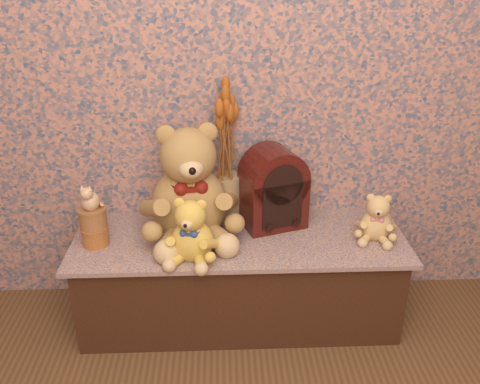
% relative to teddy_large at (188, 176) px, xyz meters
% --- Properties ---
extents(display_shelf, '(1.44, 0.52, 0.43)m').
position_rel_teddy_large_xyz_m(display_shelf, '(0.21, -0.05, -0.48)').
color(display_shelf, navy).
rests_on(display_shelf, ground).
extents(teddy_large, '(0.50, 0.57, 0.54)m').
position_rel_teddy_large_xyz_m(teddy_large, '(0.00, 0.00, 0.00)').
color(teddy_large, olive).
rests_on(teddy_large, display_shelf).
extents(teddy_medium, '(0.28, 0.31, 0.28)m').
position_rel_teddy_large_xyz_m(teddy_medium, '(0.02, -0.20, -0.13)').
color(teddy_medium, gold).
rests_on(teddy_medium, display_shelf).
extents(teddy_small, '(0.23, 0.25, 0.22)m').
position_rel_teddy_large_xyz_m(teddy_small, '(0.80, -0.08, -0.16)').
color(teddy_small, '#DDAF69').
rests_on(teddy_small, display_shelf).
extents(cathedral_radio, '(0.32, 0.27, 0.37)m').
position_rel_teddy_large_xyz_m(cathedral_radio, '(0.37, 0.06, -0.09)').
color(cathedral_radio, '#3D0F0B').
rests_on(cathedral_radio, display_shelf).
extents(ceramic_vase, '(0.16, 0.16, 0.22)m').
position_rel_teddy_large_xyz_m(ceramic_vase, '(0.16, 0.12, -0.16)').
color(ceramic_vase, tan).
rests_on(ceramic_vase, display_shelf).
extents(dried_stalks, '(0.26, 0.26, 0.38)m').
position_rel_teddy_large_xyz_m(dried_stalks, '(0.16, 0.12, 0.14)').
color(dried_stalks, '#B0561C').
rests_on(dried_stalks, ceramic_vase).
extents(biscuit_tin_lower, '(0.13, 0.13, 0.08)m').
position_rel_teddy_large_xyz_m(biscuit_tin_lower, '(-0.40, -0.09, -0.23)').
color(biscuit_tin_lower, gold).
rests_on(biscuit_tin_lower, display_shelf).
extents(biscuit_tin_upper, '(0.14, 0.14, 0.09)m').
position_rel_teddy_large_xyz_m(biscuit_tin_upper, '(-0.40, -0.09, -0.15)').
color(biscuit_tin_upper, tan).
rests_on(biscuit_tin_upper, biscuit_tin_lower).
extents(cat_figurine, '(0.10, 0.11, 0.12)m').
position_rel_teddy_large_xyz_m(cat_figurine, '(-0.40, -0.09, -0.04)').
color(cat_figurine, silver).
rests_on(cat_figurine, biscuit_tin_upper).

